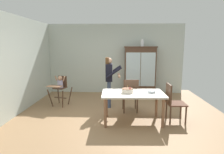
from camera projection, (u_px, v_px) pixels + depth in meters
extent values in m
plane|color=#93704C|center=(112.00, 116.00, 5.19)|extent=(6.24, 6.24, 0.00)
cube|color=beige|center=(115.00, 59.00, 7.55)|extent=(5.32, 0.06, 2.70)
cube|color=beige|center=(13.00, 66.00, 5.07)|extent=(0.06, 5.32, 2.70)
cube|color=#4C3323|center=(140.00, 71.00, 7.33)|extent=(1.16, 0.42, 1.80)
cube|color=#4C3323|center=(140.00, 47.00, 7.18)|extent=(1.22, 0.48, 0.04)
cube|color=silver|center=(133.00, 70.00, 7.12)|extent=(0.53, 0.01, 1.26)
cube|color=silver|center=(148.00, 70.00, 7.09)|extent=(0.53, 0.01, 1.26)
cube|color=#4C3323|center=(140.00, 69.00, 7.32)|extent=(1.08, 0.36, 0.02)
cylinder|color=white|center=(142.00, 43.00, 7.16)|extent=(0.13, 0.13, 0.22)
cylinder|color=white|center=(142.00, 40.00, 7.13)|extent=(0.07, 0.07, 0.05)
cylinder|color=#4C3323|center=(50.00, 98.00, 5.89)|extent=(0.16, 0.11, 0.56)
cylinder|color=#4C3323|center=(63.00, 99.00, 5.76)|extent=(0.11, 0.17, 0.56)
cylinder|color=#4C3323|center=(58.00, 95.00, 6.30)|extent=(0.11, 0.17, 0.56)
cylinder|color=#4C3323|center=(70.00, 96.00, 6.17)|extent=(0.16, 0.11, 0.56)
cube|color=#4C3323|center=(60.00, 98.00, 6.03)|extent=(0.42, 0.15, 0.02)
cube|color=#4C3323|center=(60.00, 88.00, 5.98)|extent=(0.42, 0.42, 0.02)
cube|color=#4C3323|center=(62.00, 81.00, 6.09)|extent=(0.30, 0.11, 0.34)
cube|color=brown|center=(55.00, 86.00, 5.71)|extent=(0.49, 0.35, 0.02)
cylinder|color=#B2ADD1|center=(60.00, 84.00, 5.98)|extent=(0.17, 0.17, 0.22)
sphere|color=tan|center=(60.00, 78.00, 5.95)|extent=(0.15, 0.15, 0.15)
cylinder|color=tan|center=(56.00, 78.00, 5.99)|extent=(0.10, 0.07, 0.17)
cylinder|color=tan|center=(64.00, 79.00, 5.91)|extent=(0.10, 0.07, 0.17)
cylinder|color=#3D4C6B|center=(109.00, 95.00, 5.80)|extent=(0.11, 0.11, 0.82)
cylinder|color=#3D4C6B|center=(109.00, 93.00, 5.97)|extent=(0.11, 0.11, 0.82)
cube|color=black|center=(109.00, 72.00, 5.77)|extent=(0.21, 0.37, 0.52)
cube|color=white|center=(112.00, 72.00, 5.77)|extent=(0.01, 0.06, 0.49)
sphere|color=tan|center=(109.00, 61.00, 5.71)|extent=(0.19, 0.19, 0.19)
cube|color=brown|center=(107.00, 65.00, 5.73)|extent=(0.11, 0.20, 0.44)
cylinder|color=black|center=(114.00, 73.00, 5.57)|extent=(0.49, 0.09, 0.37)
sphere|color=tan|center=(119.00, 76.00, 5.59)|extent=(0.08, 0.08, 0.08)
cylinder|color=black|center=(114.00, 71.00, 5.97)|extent=(0.49, 0.09, 0.37)
sphere|color=tan|center=(119.00, 74.00, 5.99)|extent=(0.08, 0.08, 0.08)
cube|color=silver|center=(133.00, 94.00, 4.69)|extent=(1.55, 0.93, 0.04)
cylinder|color=brown|center=(105.00, 113.00, 4.41)|extent=(0.07, 0.07, 0.70)
cylinder|color=brown|center=(163.00, 113.00, 4.41)|extent=(0.07, 0.07, 0.70)
cylinder|color=brown|center=(106.00, 104.00, 5.11)|extent=(0.07, 0.07, 0.70)
cylinder|color=brown|center=(156.00, 104.00, 5.10)|extent=(0.07, 0.07, 0.70)
cylinder|color=beige|center=(127.00, 91.00, 4.68)|extent=(0.28, 0.28, 0.10)
cylinder|color=brown|center=(127.00, 89.00, 4.67)|extent=(0.27, 0.27, 0.01)
cylinder|color=#F2E5CC|center=(127.00, 87.00, 4.66)|extent=(0.01, 0.01, 0.06)
cone|color=yellow|center=(127.00, 86.00, 4.66)|extent=(0.02, 0.02, 0.02)
sphere|color=red|center=(130.00, 88.00, 4.63)|extent=(0.04, 0.04, 0.04)
cylinder|color=#B2BCC6|center=(152.00, 92.00, 4.68)|extent=(0.18, 0.18, 0.05)
cylinder|color=#4C3323|center=(135.00, 102.00, 5.71)|extent=(0.04, 0.04, 0.45)
cylinder|color=#4C3323|center=(123.00, 102.00, 5.70)|extent=(0.04, 0.04, 0.45)
cylinder|color=#4C3323|center=(137.00, 105.00, 5.35)|extent=(0.04, 0.04, 0.45)
cylinder|color=#4C3323|center=(124.00, 106.00, 5.34)|extent=(0.04, 0.04, 0.45)
cube|color=brown|center=(130.00, 95.00, 5.49)|extent=(0.47, 0.47, 0.03)
cube|color=#4C3323|center=(131.00, 88.00, 5.25)|extent=(0.42, 0.06, 0.48)
cylinder|color=#4C3323|center=(138.00, 88.00, 5.25)|extent=(0.03, 0.03, 0.48)
cylinder|color=#4C3323|center=(124.00, 88.00, 5.24)|extent=(0.03, 0.03, 0.48)
cylinder|color=#4C3323|center=(186.00, 116.00, 4.58)|extent=(0.04, 0.04, 0.45)
cylinder|color=#4C3323|center=(181.00, 110.00, 4.95)|extent=(0.04, 0.04, 0.45)
cylinder|color=#4C3323|center=(170.00, 115.00, 4.59)|extent=(0.04, 0.04, 0.45)
cylinder|color=#4C3323|center=(166.00, 110.00, 4.96)|extent=(0.04, 0.04, 0.45)
cube|color=brown|center=(176.00, 104.00, 4.73)|extent=(0.45, 0.45, 0.03)
cube|color=#4C3323|center=(169.00, 94.00, 4.69)|extent=(0.05, 0.42, 0.48)
cylinder|color=#4C3323|center=(171.00, 96.00, 4.50)|extent=(0.03, 0.03, 0.48)
cylinder|color=#4C3323|center=(167.00, 92.00, 4.88)|extent=(0.03, 0.03, 0.48)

